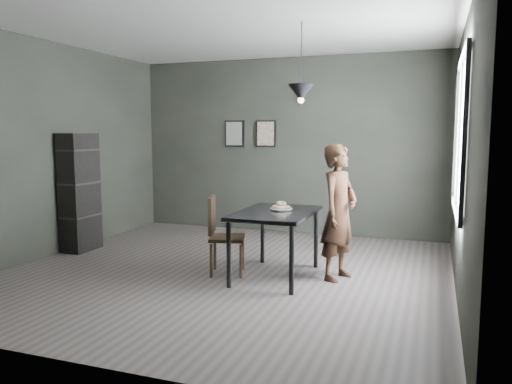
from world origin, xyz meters
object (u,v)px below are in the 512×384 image
(woman, at_px, (339,212))
(wood_chair, at_px, (220,230))
(white_plate, at_px, (281,209))
(pendant_lamp, at_px, (301,93))
(cafe_table, at_px, (276,218))
(shelf_unit, at_px, (80,192))

(woman, xyz_separation_m, wood_chair, (-1.31, -0.27, -0.24))
(woman, bearing_deg, white_plate, 115.40)
(wood_chair, bearing_deg, pendant_lamp, -5.56)
(white_plate, bearing_deg, cafe_table, -107.41)
(woman, xyz_separation_m, shelf_unit, (-3.59, 0.15, 0.05))
(wood_chair, relative_size, pendant_lamp, 1.04)
(wood_chair, xyz_separation_m, shelf_unit, (-2.28, 0.41, 0.29))
(shelf_unit, xyz_separation_m, pendant_lamp, (3.17, -0.23, 1.25))
(cafe_table, relative_size, pendant_lamp, 1.39)
(wood_chair, bearing_deg, cafe_table, -9.73)
(shelf_unit, height_order, pendant_lamp, pendant_lamp)
(pendant_lamp, bearing_deg, woman, 10.76)
(cafe_table, relative_size, wood_chair, 1.33)
(white_plate, xyz_separation_m, shelf_unit, (-2.95, 0.22, 0.05))
(wood_chair, bearing_deg, woman, -5.90)
(white_plate, height_order, shelf_unit, shelf_unit)
(cafe_table, relative_size, woman, 0.80)
(shelf_unit, distance_m, pendant_lamp, 3.41)
(pendant_lamp, bearing_deg, white_plate, 178.34)
(woman, distance_m, shelf_unit, 3.60)
(wood_chair, relative_size, shelf_unit, 0.56)
(wood_chair, height_order, shelf_unit, shelf_unit)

